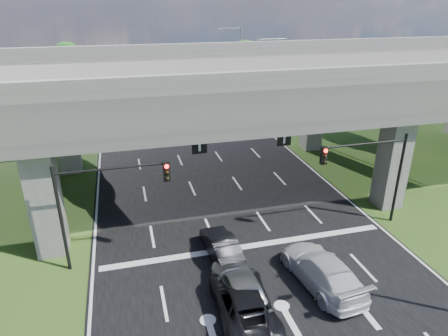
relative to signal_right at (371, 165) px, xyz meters
name	(u,v)px	position (x,y,z in m)	size (l,w,h in m)	color
ground	(270,285)	(-7.82, -3.94, -4.19)	(160.00, 160.00, 0.00)	#264014
road	(221,197)	(-7.82, 6.06, -4.17)	(18.00, 120.00, 0.03)	black
overpass	(214,84)	(-7.82, 8.06, 3.73)	(80.00, 15.00, 10.00)	#33302E
signal_right	(371,165)	(0.00, 0.00, 0.00)	(5.76, 0.54, 6.00)	black
signal_left	(103,195)	(-15.65, 0.00, 0.00)	(5.76, 0.54, 6.00)	black
streetlight_far	(281,77)	(2.27, 20.06, 1.66)	(3.38, 0.25, 10.00)	gray
streetlight_beyond	(238,57)	(2.27, 36.06, 1.66)	(3.38, 0.25, 10.00)	gray
tree_left_near	(39,96)	(-21.78, 22.06, 0.63)	(4.50, 4.50, 7.80)	black
tree_left_mid	(23,88)	(-24.78, 30.06, -0.01)	(3.91, 3.90, 6.76)	black
tree_left_far	(66,67)	(-20.78, 38.06, 0.95)	(4.80, 4.80, 8.32)	black
tree_right_near	(291,82)	(5.22, 24.06, 0.31)	(4.20, 4.20, 7.28)	black
tree_right_mid	(287,72)	(8.22, 32.06, -0.01)	(3.91, 3.90, 6.76)	black
tree_right_far	(242,60)	(4.22, 40.06, 0.63)	(4.50, 4.50, 7.80)	black
car_silver	(240,286)	(-9.62, -4.67, -3.34)	(1.93, 4.79, 1.63)	#9A9CA1
car_dark	(221,246)	(-9.62, -0.94, -3.48)	(1.44, 4.12, 1.36)	black
car_white	(322,270)	(-5.28, -4.54, -3.34)	(2.28, 5.60, 1.63)	silver
car_trailing	(243,301)	(-9.78, -5.61, -3.41)	(2.48, 5.37, 1.49)	black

